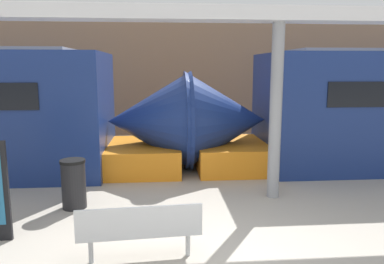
{
  "coord_description": "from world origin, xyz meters",
  "views": [
    {
      "loc": [
        -0.58,
        -4.76,
        2.71
      ],
      "look_at": [
        0.05,
        2.85,
        1.4
      ],
      "focal_mm": 35.0,
      "sensor_mm": 36.0,
      "label": 1
    }
  ],
  "objects": [
    {
      "name": "support_column_near",
      "position": [
        1.76,
        2.72,
        1.8
      ],
      "size": [
        0.25,
        0.25,
        3.61
      ],
      "primitive_type": "cylinder",
      "color": "gray",
      "rests_on": "ground_plane"
    },
    {
      "name": "canopy_beam",
      "position": [
        1.76,
        2.72,
        3.75
      ],
      "size": [
        28.0,
        0.6,
        0.28
      ],
      "primitive_type": "cube",
      "color": "silver",
      "rests_on": "support_column_near"
    },
    {
      "name": "station_wall",
      "position": [
        0.0,
        10.5,
        2.5
      ],
      "size": [
        56.0,
        0.2,
        5.0
      ],
      "primitive_type": "cube",
      "color": "#937051",
      "rests_on": "ground_plane"
    },
    {
      "name": "trash_bin",
      "position": [
        -2.3,
        2.41,
        0.49
      ],
      "size": [
        0.48,
        0.48,
        0.97
      ],
      "color": "black",
      "rests_on": "ground_plane"
    },
    {
      "name": "bench_near",
      "position": [
        -0.9,
        0.19,
        0.51
      ],
      "size": [
        1.75,
        0.57,
        0.86
      ],
      "rotation": [
        0.0,
        0.0,
        0.07
      ],
      "color": "silver",
      "rests_on": "ground_plane"
    }
  ]
}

